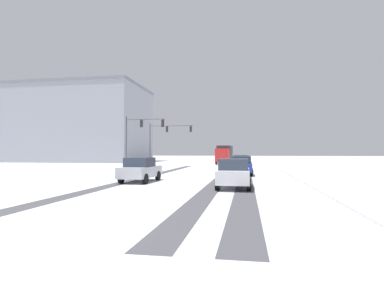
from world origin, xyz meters
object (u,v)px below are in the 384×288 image
Objects in this scene: car_grey_lead at (240,162)px; box_truck_delivery at (224,154)px; traffic_signal_near_left at (139,131)px; car_silver_fourth at (140,170)px; office_building_far_left_block at (72,125)px; traffic_signal_far_left at (165,135)px; car_blue_third at (242,166)px; car_white_fifth at (234,173)px; car_red_second at (242,163)px.

box_truck_delivery reaches higher than car_grey_lead.
traffic_signal_near_left is 19.27m from car_silver_fourth.
traffic_signal_far_left is at bearing -27.63° from office_building_far_left_block.
traffic_signal_near_left is 1.56× the size of car_silver_fourth.
office_building_far_left_block reaches higher than traffic_signal_near_left.
traffic_signal_near_left is 17.05m from car_blue_third.
traffic_signal_far_left is at bearing 111.38° from car_white_fifth.
traffic_signal_near_left is at bearing -44.65° from office_building_far_left_block.
car_grey_lead is 1.02× the size of car_blue_third.
car_grey_lead is at bearing -78.72° from box_truck_delivery.
box_truck_delivery is at bearing 101.28° from car_grey_lead.
car_red_second is (12.18, -15.32, -3.86)m from traffic_signal_far_left.
car_grey_lead is at bearing -0.45° from traffic_signal_near_left.
box_truck_delivery is at bearing 99.26° from car_red_second.
box_truck_delivery is at bearing 97.36° from car_blue_third.
traffic_signal_near_left reaches higher than box_truck_delivery.
traffic_signal_near_left is 1.55× the size of car_grey_lead.
office_building_far_left_block is (-32.26, 8.05, 6.05)m from box_truck_delivery.
box_truck_delivery is 33.79m from office_building_far_left_block.
traffic_signal_far_left is 1.67× the size of car_silver_fourth.
car_white_fifth is (12.61, -20.36, -3.79)m from traffic_signal_near_left.
traffic_signal_far_left reaches higher than car_silver_fourth.
office_building_far_left_block is at bearing 147.48° from car_grey_lead.
car_blue_third is at bearing -82.64° from box_truck_delivery.
car_red_second is 15.17m from car_white_fifth.
traffic_signal_far_left is 1.65× the size of car_grey_lead.
traffic_signal_far_left reaches higher than car_white_fifth.
car_red_second is (12.86, -5.19, -3.79)m from traffic_signal_near_left.
car_red_second is 19.70m from box_truck_delivery.
car_white_fifth is (0.06, -20.26, 0.00)m from car_grey_lead.
traffic_signal_near_left is 1.56× the size of car_red_second.
car_red_second is 0.56× the size of box_truck_delivery.
traffic_signal_far_left reaches higher than car_grey_lead.
traffic_signal_far_left reaches higher than car_red_second.
car_grey_lead is 1.02× the size of car_white_fifth.
office_building_far_left_block reaches higher than car_grey_lead.
traffic_signal_near_left reaches higher than car_blue_third.
traffic_signal_near_left is at bearing 158.03° from car_red_second.
car_silver_fourth is at bearing -54.25° from office_building_far_left_block.
traffic_signal_far_left is 19.95m from car_red_second.
office_building_far_left_block is (-35.42, 27.48, 6.87)m from car_red_second.
car_white_fifth is at bearing -58.22° from traffic_signal_near_left.
car_red_second is at bearing -21.97° from traffic_signal_near_left.
car_grey_lead is (11.87, -10.23, -3.86)m from traffic_signal_far_left.
car_white_fifth is at bearing -22.03° from car_silver_fourth.
traffic_signal_far_left is 24.28m from car_blue_third.
car_grey_lead is 14.64m from box_truck_delivery.
box_truck_delivery is (-3.17, 19.43, 0.82)m from car_red_second.
traffic_signal_near_left is at bearing 121.78° from car_white_fifth.
car_blue_third is 1.00× the size of car_white_fifth.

